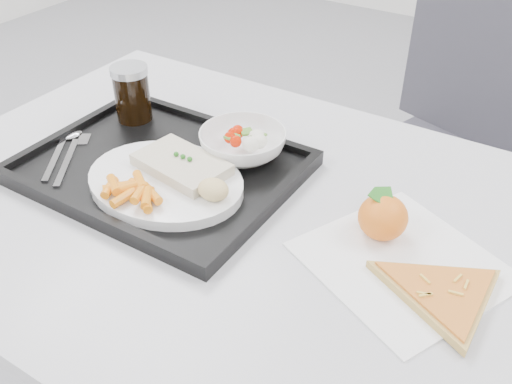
% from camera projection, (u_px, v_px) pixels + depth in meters
% --- Properties ---
extents(table, '(1.20, 0.80, 0.75)m').
position_uv_depth(table, '(251.00, 241.00, 0.95)').
color(table, '#B4B3B6').
rests_on(table, ground).
extents(chair, '(0.53, 0.54, 0.93)m').
position_uv_depth(chair, '(453.00, 129.00, 1.54)').
color(chair, '#3B3942').
rests_on(chair, ground).
extents(tray, '(0.45, 0.35, 0.03)m').
position_uv_depth(tray, '(161.00, 168.00, 0.99)').
color(tray, black).
rests_on(tray, table).
extents(dinner_plate, '(0.27, 0.27, 0.02)m').
position_uv_depth(dinner_plate, '(166.00, 182.00, 0.93)').
color(dinner_plate, white).
rests_on(dinner_plate, tray).
extents(fish_fillet, '(0.17, 0.12, 0.03)m').
position_uv_depth(fish_fillet, '(182.00, 165.00, 0.94)').
color(fish_fillet, beige).
rests_on(fish_fillet, dinner_plate).
extents(bread_roll, '(0.06, 0.05, 0.03)m').
position_uv_depth(bread_roll, '(213.00, 189.00, 0.87)').
color(bread_roll, tan).
rests_on(bread_roll, dinner_plate).
extents(salad_bowl, '(0.15, 0.15, 0.05)m').
position_uv_depth(salad_bowl, '(243.00, 144.00, 1.00)').
color(salad_bowl, white).
rests_on(salad_bowl, tray).
extents(cola_glass, '(0.07, 0.07, 0.11)m').
position_uv_depth(cola_glass, '(132.00, 92.00, 1.09)').
color(cola_glass, black).
rests_on(cola_glass, tray).
extents(cutlery, '(0.13, 0.16, 0.01)m').
position_uv_depth(cutlery, '(67.00, 149.00, 1.02)').
color(cutlery, silver).
rests_on(cutlery, tray).
extents(napkin, '(0.33, 0.32, 0.00)m').
position_uv_depth(napkin, '(402.00, 263.00, 0.81)').
color(napkin, white).
rests_on(napkin, table).
extents(tangerine, '(0.08, 0.08, 0.07)m').
position_uv_depth(tangerine, '(383.00, 217.00, 0.84)').
color(tangerine, '#FF7500').
rests_on(tangerine, napkin).
extents(pizza_slice, '(0.22, 0.22, 0.02)m').
position_uv_depth(pizza_slice, '(442.00, 293.00, 0.75)').
color(pizza_slice, '#DAB464').
rests_on(pizza_slice, napkin).
extents(carrot_pile, '(0.11, 0.08, 0.02)m').
position_uv_depth(carrot_pile, '(132.00, 190.00, 0.87)').
color(carrot_pile, orange).
rests_on(carrot_pile, dinner_plate).
extents(salad_contents, '(0.08, 0.06, 0.03)m').
position_uv_depth(salad_contents, '(249.00, 138.00, 0.99)').
color(salad_contents, '#C31800').
rests_on(salad_contents, salad_bowl).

